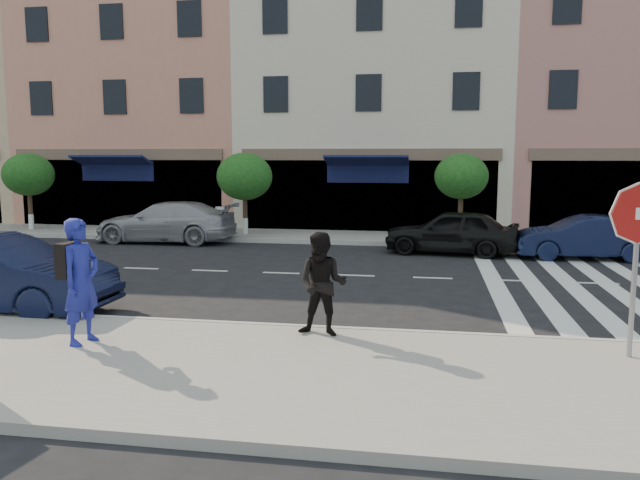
{
  "coord_description": "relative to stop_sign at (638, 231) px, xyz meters",
  "views": [
    {
      "loc": [
        1.79,
        -11.99,
        3.15
      ],
      "look_at": [
        -0.35,
        0.56,
        1.4
      ],
      "focal_mm": 35.0,
      "sensor_mm": 36.0,
      "label": 1
    }
  ],
  "objects": [
    {
      "name": "street_tree_wa",
      "position": [
        -18.83,
        13.16,
        0.29
      ],
      "size": [
        2.0,
        2.0,
        3.05
      ],
      "color": "#473323",
      "rests_on": "sidewalk_far"
    },
    {
      "name": "street_tree_wb",
      "position": [
        -9.83,
        13.16,
        0.26
      ],
      "size": [
        2.1,
        2.1,
        3.06
      ],
      "color": "#473323",
      "rests_on": "sidewalk_far"
    },
    {
      "name": "street_tree_c",
      "position": [
        -1.83,
        13.16,
        0.31
      ],
      "size": [
        1.9,
        1.9,
        3.04
      ],
      "color": "#473323",
      "rests_on": "sidewalk_far"
    },
    {
      "name": "car_far_mid",
      "position": [
        -2.23,
        10.46,
        -1.33
      ],
      "size": [
        4.39,
        2.24,
        1.43
      ],
      "primitive_type": "imported",
      "rotation": [
        0.0,
        0.0,
        -1.71
      ],
      "color": "black",
      "rests_on": "ground"
    },
    {
      "name": "ground",
      "position": [
        -4.83,
        2.36,
        -2.04
      ],
      "size": [
        120.0,
        120.0,
        0.0
      ],
      "primitive_type": "plane",
      "color": "black",
      "rests_on": "ground"
    },
    {
      "name": "car_far_right",
      "position": [
        1.67,
        10.13,
        -1.38
      ],
      "size": [
        4.07,
        1.55,
        1.32
      ],
      "primitive_type": "imported",
      "rotation": [
        0.0,
        0.0,
        -1.53
      ],
      "color": "black",
      "rests_on": "ground"
    },
    {
      "name": "walker",
      "position": [
        -4.71,
        0.36,
        -1.03
      ],
      "size": [
        0.89,
        0.72,
        1.74
      ],
      "primitive_type": "imported",
      "rotation": [
        0.0,
        0.0,
        -0.08
      ],
      "color": "black",
      "rests_on": "sidewalk_near"
    },
    {
      "name": "car_far_left",
      "position": [
        -12.3,
        11.46,
        -1.31
      ],
      "size": [
        5.06,
        2.06,
        1.47
      ],
      "primitive_type": "imported",
      "rotation": [
        0.0,
        0.0,
        -1.57
      ],
      "color": "#9D9CA1",
      "rests_on": "ground"
    },
    {
      "name": "building_centre",
      "position": [
        -5.33,
        19.36,
        3.46
      ],
      "size": [
        11.0,
        9.0,
        11.0
      ],
      "primitive_type": "cube",
      "color": "beige",
      "rests_on": "ground"
    },
    {
      "name": "building_west_mid",
      "position": [
        -15.83,
        19.36,
        4.96
      ],
      "size": [
        10.0,
        9.0,
        14.0
      ],
      "primitive_type": "cube",
      "color": "tan",
      "rests_on": "ground"
    },
    {
      "name": "sidewalk_near",
      "position": [
        -4.83,
        -1.39,
        -1.97
      ],
      "size": [
        60.0,
        4.5,
        0.15
      ],
      "primitive_type": "cube",
      "color": "gray",
      "rests_on": "ground"
    },
    {
      "name": "sidewalk_far",
      "position": [
        -4.83,
        13.36,
        -1.97
      ],
      "size": [
        60.0,
        3.0,
        0.15
      ],
      "primitive_type": "cube",
      "color": "gray",
      "rests_on": "ground"
    },
    {
      "name": "stop_sign",
      "position": [
        0.0,
        0.0,
        0.0
      ],
      "size": [
        0.92,
        0.14,
        2.62
      ],
      "rotation": [
        0.0,
        0.0,
        -0.11
      ],
      "color": "gray",
      "rests_on": "sidewalk_near"
    },
    {
      "name": "photographer",
      "position": [
        -8.41,
        -0.71,
        -0.89
      ],
      "size": [
        0.61,
        0.81,
        2.01
      ],
      "primitive_type": "imported",
      "rotation": [
        0.0,
        0.0,
        1.38
      ],
      "color": "navy",
      "rests_on": "sidewalk_near"
    }
  ]
}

